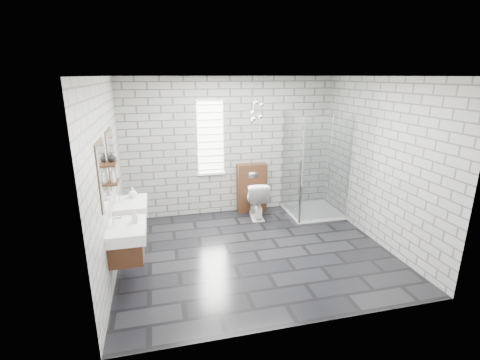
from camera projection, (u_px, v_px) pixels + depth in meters
name	position (u px, v px, depth m)	size (l,w,h in m)	color
floor	(255.00, 251.00, 5.60)	(4.20, 3.60, 0.02)	black
ceiling	(257.00, 75.00, 4.81)	(4.20, 3.60, 0.02)	white
wall_back	(230.00, 147.00, 6.89)	(4.20, 0.02, 2.70)	#9B9B96
wall_front	(305.00, 215.00, 3.52)	(4.20, 0.02, 2.70)	#9B9B96
wall_left	(107.00, 180.00, 4.73)	(0.02, 3.60, 2.70)	#9B9B96
wall_right	(380.00, 162.00, 5.68)	(0.02, 3.60, 2.70)	#9B9B96
vanity_left	(124.00, 232.00, 4.51)	(0.47, 0.70, 1.57)	#492916
vanity_right	(129.00, 207.00, 5.36)	(0.47, 0.70, 1.57)	#492916
shelf_lower	(113.00, 182.00, 4.71)	(0.14, 0.30, 0.03)	#492916
shelf_upper	(111.00, 164.00, 4.63)	(0.14, 0.30, 0.03)	#492916
window	(210.00, 138.00, 6.72)	(0.56, 0.05, 1.48)	white
cistern_panel	(252.00, 188.00, 7.13)	(0.60, 0.20, 1.00)	#492916
flush_plate	(253.00, 175.00, 6.94)	(0.18, 0.01, 0.12)	silver
shower_enclosure	(311.00, 191.00, 6.89)	(1.00, 1.00, 2.03)	white
pendant_cluster	(257.00, 110.00, 6.37)	(0.27, 0.24, 0.79)	silver
toilet	(256.00, 199.00, 6.86)	(0.41, 0.72, 0.73)	white
soap_bottle_a	(135.00, 216.00, 4.56)	(0.08, 0.08, 0.17)	#B2B2B2
soap_bottle_b	(133.00, 192.00, 5.49)	(0.13, 0.13, 0.17)	#B2B2B2
soap_bottle_c	(113.00, 176.00, 4.63)	(0.07, 0.07, 0.18)	#B2B2B2
vase	(112.00, 157.00, 4.67)	(0.11, 0.11, 0.12)	#B2B2B2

